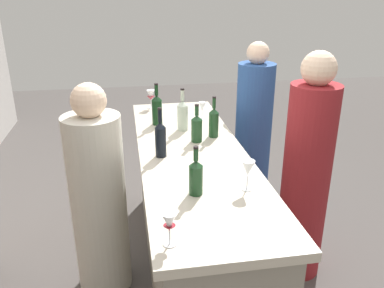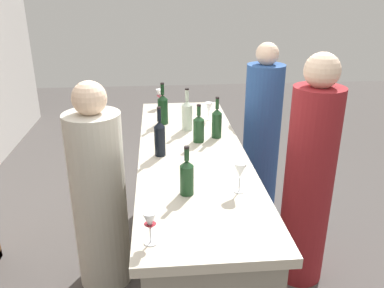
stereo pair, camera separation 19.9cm
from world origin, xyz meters
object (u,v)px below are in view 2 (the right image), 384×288
object	(u,v)px
wine_bottle_second_right_olive_green	(217,122)
wine_bottle_center_olive_green	(199,128)
wine_glass_near_left	(240,171)
wine_glass_near_center	(209,108)
wine_bottle_far_right_dark_green	(163,108)
person_left_guest	(261,140)
person_center_guest	(309,182)
wine_bottle_leftmost_olive_green	(187,176)
wine_bottle_rightmost_clear_pale	(187,114)
wine_glass_far_left	(150,223)
wine_bottle_second_left_near_black	(160,137)
wine_glass_near_right	(160,95)
person_right_guest	(99,197)

from	to	relation	value
wine_bottle_second_right_olive_green	wine_bottle_center_olive_green	bearing A→B (deg)	118.60
wine_glass_near_left	wine_glass_near_center	bearing A→B (deg)	0.39
wine_bottle_far_right_dark_green	person_left_guest	world-z (taller)	person_left_guest
wine_glass_near_left	person_center_guest	distance (m)	0.84
wine_bottle_leftmost_olive_green	wine_bottle_second_right_olive_green	distance (m)	0.87
wine_bottle_rightmost_clear_pale	wine_glass_far_left	distance (m)	1.45
wine_bottle_far_right_dark_green	person_center_guest	distance (m)	1.24
wine_bottle_leftmost_olive_green	wine_glass_far_left	xyz separation A→B (m)	(-0.42, 0.19, -0.00)
wine_bottle_center_olive_green	wine_bottle_second_right_olive_green	xyz separation A→B (m)	(0.08, -0.14, 0.01)
wine_bottle_second_left_near_black	wine_glass_near_center	distance (m)	0.81
wine_bottle_far_right_dark_green	wine_glass_near_center	xyz separation A→B (m)	(0.06, -0.37, -0.03)
person_center_guest	wine_bottle_second_right_olive_green	bearing A→B (deg)	-16.68
wine_glass_near_right	person_left_guest	world-z (taller)	person_left_guest
wine_bottle_rightmost_clear_pale	wine_glass_near_left	distance (m)	1.02
wine_bottle_rightmost_clear_pale	person_left_guest	size ratio (longest dim) A/B	0.20
wine_glass_far_left	wine_bottle_second_left_near_black	bearing A→B (deg)	-3.32
wine_bottle_second_left_near_black	wine_glass_near_right	bearing A→B (deg)	-0.92
wine_glass_near_left	person_left_guest	size ratio (longest dim) A/B	0.11
wine_bottle_rightmost_clear_pale	wine_glass_near_right	size ratio (longest dim) A/B	1.96
wine_glass_near_right	wine_glass_near_center	bearing A→B (deg)	-135.09
wine_bottle_second_left_near_black	wine_glass_near_left	xyz separation A→B (m)	(-0.53, -0.42, -0.00)
person_left_guest	person_right_guest	distance (m)	1.54
wine_bottle_rightmost_clear_pale	person_left_guest	bearing A→B (deg)	-62.90
wine_bottle_rightmost_clear_pale	wine_bottle_far_right_dark_green	bearing A→B (deg)	47.36
person_left_guest	person_center_guest	xyz separation A→B (m)	(-0.86, -0.11, 0.03)
wine_glass_near_left	wine_bottle_second_left_near_black	bearing A→B (deg)	38.15
wine_bottle_far_right_dark_green	wine_glass_far_left	size ratio (longest dim) A/B	2.18
wine_glass_near_right	wine_bottle_rightmost_clear_pale	bearing A→B (deg)	-162.62
person_left_guest	person_center_guest	world-z (taller)	person_center_guest
wine_glass_far_left	person_left_guest	world-z (taller)	person_left_guest
wine_bottle_second_right_olive_green	person_right_guest	xyz separation A→B (m)	(-0.25, 0.84, -0.43)
person_right_guest	wine_bottle_second_right_olive_green	bearing A→B (deg)	-5.20
person_left_guest	wine_bottle_far_right_dark_green	bearing A→B (deg)	22.91
wine_glass_near_center	wine_bottle_second_right_olive_green	bearing A→B (deg)	-179.21
wine_bottle_rightmost_clear_pale	wine_bottle_center_olive_green	bearing A→B (deg)	-166.09
wine_glass_near_left	person_center_guest	xyz separation A→B (m)	(0.49, -0.59, -0.34)
wine_glass_near_center	wine_glass_near_right	distance (m)	0.55
person_right_guest	wine_bottle_leftmost_olive_green	bearing A→B (deg)	-67.42
wine_bottle_rightmost_clear_pale	person_center_guest	size ratio (longest dim) A/B	0.20
wine_bottle_leftmost_olive_green	wine_bottle_center_olive_green	xyz separation A→B (m)	(0.75, -0.14, 0.00)
wine_bottle_rightmost_clear_pale	wine_glass_near_right	bearing A→B (deg)	17.38
wine_bottle_second_right_olive_green	wine_bottle_second_left_near_black	bearing A→B (deg)	125.36
wine_glass_near_left	person_center_guest	bearing A→B (deg)	-50.38
wine_bottle_center_olive_green	wine_glass_far_left	bearing A→B (deg)	164.20
wine_bottle_second_right_olive_green	wine_glass_far_left	xyz separation A→B (m)	(-1.24, 0.47, -0.01)
wine_glass_near_center	wine_bottle_far_right_dark_green	bearing A→B (deg)	99.62
wine_bottle_second_left_near_black	wine_glass_near_center	bearing A→B (deg)	-30.22
wine_glass_near_left	person_left_guest	bearing A→B (deg)	-19.64
wine_glass_near_center	wine_bottle_center_olive_green	bearing A→B (deg)	164.55
wine_bottle_second_left_near_black	wine_bottle_center_olive_green	size ratio (longest dim) A/B	1.20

